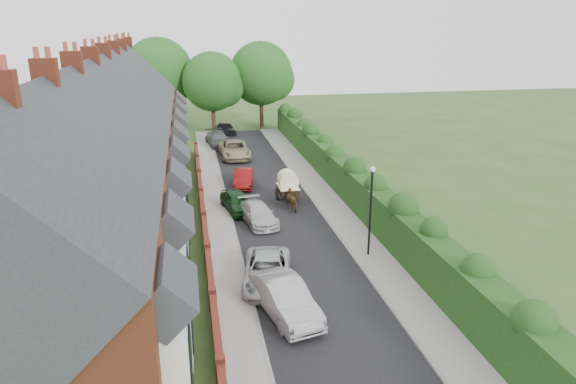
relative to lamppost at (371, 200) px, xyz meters
name	(u,v)px	position (x,y,z in m)	size (l,w,h in m)	color
ground	(328,298)	(-3.40, -4.00, -3.30)	(140.00, 140.00, 0.00)	#2D4C1E
road	(277,217)	(-3.90, 7.00, -3.29)	(6.00, 58.00, 0.02)	black
pavement_hedge_side	(336,212)	(0.20, 7.00, -3.24)	(2.20, 58.00, 0.12)	#9B9792
pavement_house_side	(219,220)	(-7.75, 7.00, -3.24)	(1.70, 58.00, 0.12)	#9B9792
kerb_hedge_side	(321,213)	(-0.85, 7.00, -3.23)	(0.18, 58.00, 0.13)	gray
kerb_house_side	(231,219)	(-6.95, 7.00, -3.23)	(0.18, 58.00, 0.13)	gray
hedge	(362,189)	(2.00, 7.00, -1.70)	(2.10, 58.00, 2.85)	#103512
terrace_row	(105,164)	(-14.27, 5.98, 1.18)	(9.05, 40.50, 11.50)	brown
garden_wall_row	(204,221)	(-8.75, 6.00, -2.84)	(0.35, 40.35, 1.10)	maroon
lamppost	(371,200)	(0.00, 0.00, 0.00)	(0.32, 0.32, 5.16)	black
tree_far_left	(215,83)	(-6.05, 36.08, 2.41)	(7.14, 6.80, 9.29)	#332316
tree_far_right	(264,75)	(-0.01, 38.08, 3.02)	(7.98, 7.60, 10.31)	#332316
tree_far_back	(163,74)	(-11.99, 39.08, 3.32)	(8.40, 8.00, 10.82)	#332316
car_silver_a	(285,298)	(-5.64, -4.98, -2.50)	(1.70, 4.87, 1.60)	#9C9B9F
car_silver_b	(267,271)	(-5.97, -2.03, -2.60)	(2.30, 5.00, 1.39)	silver
car_white	(258,214)	(-5.30, 6.12, -2.66)	(1.78, 4.38, 1.27)	#BABABA
car_green	(237,201)	(-6.40, 8.60, -2.61)	(1.63, 4.06, 1.38)	#0F3513
car_red	(244,178)	(-5.31, 14.20, -2.64)	(1.40, 4.01, 1.32)	maroon
car_beige	(235,149)	(-5.15, 23.40, -2.50)	(2.65, 5.74, 1.60)	tan
car_grey	(218,139)	(-6.40, 28.51, -2.56)	(2.07, 5.10, 1.48)	#4F5256
car_black	(226,128)	(-5.09, 34.59, -2.61)	(1.61, 4.01, 1.37)	black
horse	(293,200)	(-2.61, 8.06, -2.59)	(0.76, 1.67, 1.41)	#53391E
horse_cart	(288,184)	(-2.61, 9.86, -1.96)	(1.46, 3.24, 2.33)	black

